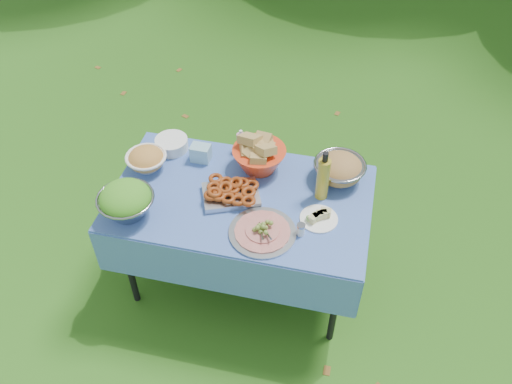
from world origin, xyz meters
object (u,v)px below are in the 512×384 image
bread_bowl (259,154)px  picnic_table (242,240)px  plate_stack (172,144)px  charcuterie_platter (262,228)px  salad_bowl (126,201)px  oil_bottle (323,175)px  pasta_bowl_steel (339,168)px

bread_bowl → picnic_table: bearing=-100.5°
plate_stack → charcuterie_platter: size_ratio=0.56×
salad_bowl → oil_bottle: bearing=20.2°
pasta_bowl_steel → oil_bottle: (-0.08, -0.17, 0.08)m
salad_bowl → bread_bowl: size_ratio=0.96×
picnic_table → salad_bowl: (-0.57, -0.27, 0.48)m
pasta_bowl_steel → bread_bowl: bearing=-178.8°
oil_bottle → salad_bowl: bearing=-159.8°
picnic_table → pasta_bowl_steel: 0.75m
bread_bowl → pasta_bowl_steel: size_ratio=1.07×
plate_stack → pasta_bowl_steel: 1.04m
picnic_table → pasta_bowl_steel: pasta_bowl_steel is taller
picnic_table → salad_bowl: bearing=-154.9°
salad_bowl → bread_bowl: bread_bowl is taller
picnic_table → plate_stack: bearing=148.9°
plate_stack → pasta_bowl_steel: (1.04, -0.04, 0.04)m
charcuterie_platter → oil_bottle: bearing=52.6°
plate_stack → picnic_table: bearing=-31.1°
salad_bowl → pasta_bowl_steel: 1.21m
picnic_table → plate_stack: size_ratio=7.24×
picnic_table → charcuterie_platter: 0.52m
plate_stack → bread_bowl: (0.56, -0.05, 0.07)m
picnic_table → bread_bowl: bearing=79.5°
plate_stack → pasta_bowl_steel: size_ratio=0.68×
plate_stack → charcuterie_platter: 0.89m
plate_stack → oil_bottle: bearing=-12.2°
salad_bowl → pasta_bowl_steel: (1.09, 0.54, -0.02)m
plate_stack → bread_bowl: 0.57m
salad_bowl → picnic_table: bearing=25.1°
salad_bowl → bread_bowl: 0.81m
picnic_table → oil_bottle: oil_bottle is taller
picnic_table → oil_bottle: 0.71m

